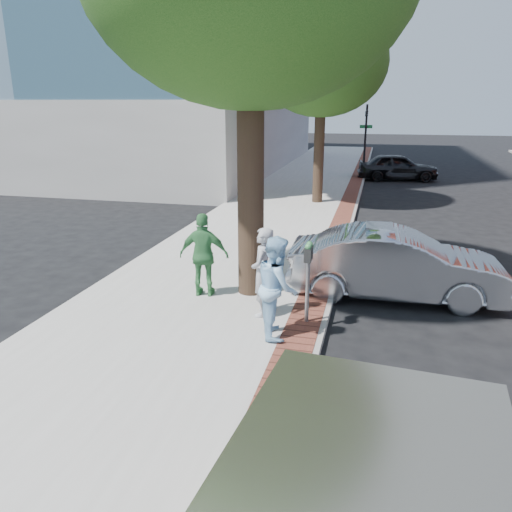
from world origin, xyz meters
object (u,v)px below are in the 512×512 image
(person_gray, at_px, (262,272))
(person_green, at_px, (204,255))
(parking_meter, at_px, (308,266))
(sedan_silver, at_px, (396,265))
(person_officer, at_px, (277,287))
(bg_car, at_px, (398,167))

(person_gray, relative_size, person_green, 0.97)
(parking_meter, height_order, sedan_silver, parking_meter)
(person_green, bearing_deg, parking_meter, 153.78)
(parking_meter, bearing_deg, person_officer, -124.42)
(person_officer, bearing_deg, sedan_silver, -54.05)
(sedan_silver, relative_size, bg_car, 1.08)
(person_gray, distance_m, person_officer, 0.85)
(person_officer, relative_size, sedan_silver, 0.39)
(parking_meter, xyz_separation_m, person_gray, (-0.84, 0.13, -0.23))
(person_officer, xyz_separation_m, sedan_silver, (1.97, 2.58, -0.29))
(person_gray, bearing_deg, parking_meter, 82.26)
(sedan_silver, bearing_deg, person_gray, 125.77)
(parking_meter, relative_size, person_officer, 0.86)
(parking_meter, distance_m, bg_car, 19.08)
(sedan_silver, bearing_deg, parking_meter, 139.99)
(person_officer, bearing_deg, parking_meter, -51.14)
(parking_meter, bearing_deg, person_gray, 171.44)
(person_green, bearing_deg, person_gray, 147.34)
(person_officer, height_order, bg_car, person_officer)
(person_officer, distance_m, bg_car, 19.73)
(bg_car, bearing_deg, sedan_silver, 171.48)
(parking_meter, bearing_deg, bg_car, 84.04)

